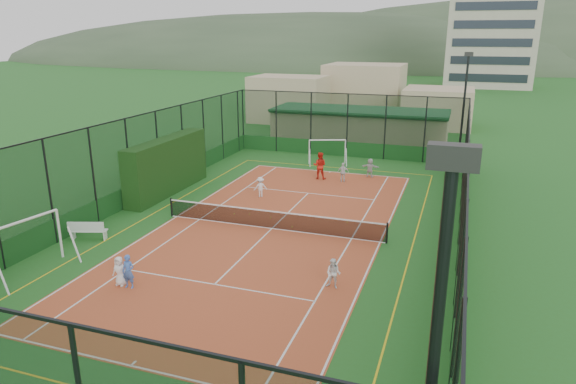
# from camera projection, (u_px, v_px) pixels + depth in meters

# --- Properties ---
(ground) EXTENTS (300.00, 300.00, 0.00)m
(ground) POSITION_uv_depth(u_px,v_px,m) (272.00, 229.00, 26.01)
(ground) COLOR #266020
(ground) RESTS_ON ground
(court_slab) EXTENTS (11.17, 23.97, 0.01)m
(court_slab) POSITION_uv_depth(u_px,v_px,m) (272.00, 229.00, 26.00)
(court_slab) COLOR #AF4B26
(court_slab) RESTS_ON ground
(tennis_net) EXTENTS (11.67, 0.12, 1.06)m
(tennis_net) POSITION_uv_depth(u_px,v_px,m) (272.00, 219.00, 25.85)
(tennis_net) COLOR black
(tennis_net) RESTS_ON ground
(perimeter_fence) EXTENTS (18.12, 34.12, 5.00)m
(perimeter_fence) POSITION_uv_depth(u_px,v_px,m) (271.00, 181.00, 25.27)
(perimeter_fence) COLOR black
(perimeter_fence) RESTS_ON ground
(floodlight_ne) EXTENTS (0.60, 0.26, 8.25)m
(floodlight_ne) POSITION_uv_depth(u_px,v_px,m) (463.00, 111.00, 37.12)
(floodlight_ne) COLOR black
(floodlight_ne) RESTS_ON ground
(clubhouse) EXTENTS (15.20, 7.20, 3.15)m
(clubhouse) POSITION_uv_depth(u_px,v_px,m) (359.00, 127.00, 45.42)
(clubhouse) COLOR tan
(clubhouse) RESTS_ON ground
(apartment_tower) EXTENTS (15.00, 12.00, 30.00)m
(apartment_tower) POSITION_uv_depth(u_px,v_px,m) (495.00, 1.00, 91.95)
(apartment_tower) COLOR beige
(apartment_tower) RESTS_ON ground
(distant_hills) EXTENTS (200.00, 60.00, 24.00)m
(distant_hills) POSITION_uv_depth(u_px,v_px,m) (440.00, 65.00, 161.55)
(distant_hills) COLOR #384C33
(distant_hills) RESTS_ON ground
(hedge_left) EXTENTS (1.16, 7.74, 3.39)m
(hedge_left) POSITION_uv_depth(u_px,v_px,m) (167.00, 166.00, 31.53)
(hedge_left) COLOR black
(hedge_left) RESTS_ON ground
(white_bench) EXTENTS (1.80, 1.01, 0.98)m
(white_bench) POSITION_uv_depth(u_px,v_px,m) (89.00, 230.00, 24.53)
(white_bench) COLOR white
(white_bench) RESTS_ON ground
(futsal_goal_near) EXTENTS (3.55, 1.57, 2.21)m
(futsal_goal_near) POSITION_uv_depth(u_px,v_px,m) (25.00, 247.00, 21.02)
(futsal_goal_near) COLOR white
(futsal_goal_near) RESTS_ON ground
(futsal_goal_far) EXTENTS (2.93, 1.76, 1.82)m
(futsal_goal_far) POSITION_uv_depth(u_px,v_px,m) (327.00, 152.00, 38.81)
(futsal_goal_far) COLOR white
(futsal_goal_far) RESTS_ON ground
(child_near_left) EXTENTS (0.59, 0.38, 1.20)m
(child_near_left) POSITION_uv_depth(u_px,v_px,m) (120.00, 271.00, 20.01)
(child_near_left) COLOR white
(child_near_left) RESTS_ON court_slab
(child_near_mid) EXTENTS (0.53, 0.38, 1.36)m
(child_near_mid) POSITION_uv_depth(u_px,v_px,m) (128.00, 272.00, 19.78)
(child_near_mid) COLOR #446DC2
(child_near_mid) RESTS_ON court_slab
(child_near_right) EXTENTS (0.63, 0.52, 1.21)m
(child_near_right) POSITION_uv_depth(u_px,v_px,m) (333.00, 274.00, 19.78)
(child_near_right) COLOR white
(child_near_right) RESTS_ON court_slab
(child_far_left) EXTENTS (0.92, 0.81, 1.24)m
(child_far_left) POSITION_uv_depth(u_px,v_px,m) (260.00, 187.00, 30.92)
(child_far_left) COLOR white
(child_far_left) RESTS_ON court_slab
(child_far_right) EXTENTS (0.81, 0.46, 1.31)m
(child_far_right) POSITION_uv_depth(u_px,v_px,m) (343.00, 172.00, 34.05)
(child_far_right) COLOR silver
(child_far_right) RESTS_ON court_slab
(child_far_back) EXTENTS (1.23, 0.46, 1.31)m
(child_far_back) POSITION_uv_depth(u_px,v_px,m) (370.00, 168.00, 35.22)
(child_far_back) COLOR silver
(child_far_back) RESTS_ON court_slab
(coach) EXTENTS (0.96, 0.78, 1.85)m
(coach) POSITION_uv_depth(u_px,v_px,m) (320.00, 166.00, 34.70)
(coach) COLOR red
(coach) RESTS_ON court_slab
(tennis_balls) EXTENTS (6.21, 1.62, 0.07)m
(tennis_balls) POSITION_uv_depth(u_px,v_px,m) (278.00, 219.00, 27.30)
(tennis_balls) COLOR #CCE033
(tennis_balls) RESTS_ON court_slab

